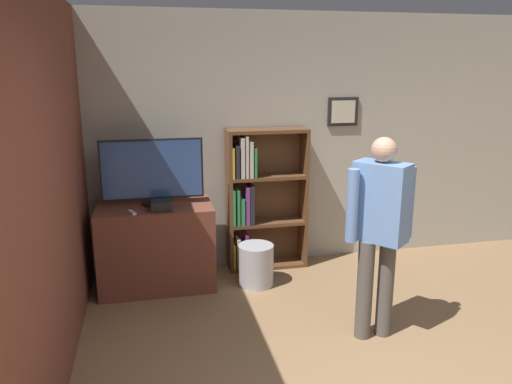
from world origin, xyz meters
The scene contains 9 objects.
wall_back centered at (0.00, 2.85, 1.35)m, with size 6.11×0.09×2.70m.
wall_side_brick centered at (-2.08, 1.41, 1.35)m, with size 0.06×4.42×2.70m.
tv_ledge centered at (-1.40, 2.41, 0.42)m, with size 1.11×0.64×0.84m.
television centered at (-1.40, 2.44, 1.17)m, with size 0.97×0.22×0.64m.
game_console centered at (-1.34, 2.24, 0.88)m, with size 0.19×0.20×0.09m.
remote_loose centered at (-1.60, 2.18, 0.85)m, with size 0.08×0.14×0.02m.
bookshelf centered at (-0.31, 2.67, 0.77)m, with size 0.85×0.28×1.52m.
person centered at (0.30, 1.05, 0.96)m, with size 0.56×0.46×1.64m.
waste_bin centered at (-0.43, 2.21, 0.21)m, with size 0.35×0.35×0.42m.
Camera 1 is at (-1.43, -2.35, 2.16)m, focal length 35.00 mm.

